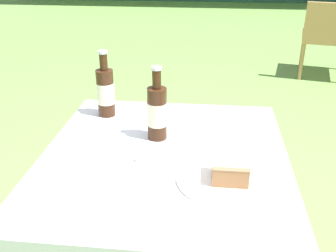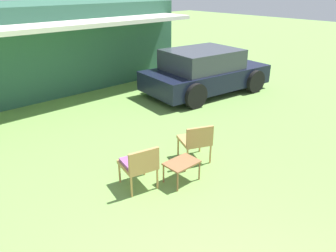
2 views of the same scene
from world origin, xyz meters
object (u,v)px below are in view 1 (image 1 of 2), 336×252
cola_bottle_near (157,112)px  patio_table (165,174)px  cake_on_plate (224,175)px  wicker_chair_cushioned (330,33)px  cola_bottle_far (106,91)px

cola_bottle_near → patio_table: bearing=-71.5°
patio_table → cola_bottle_near: cola_bottle_near is taller
cake_on_plate → patio_table: bearing=143.6°
wicker_chair_cushioned → cola_bottle_far: size_ratio=3.16×
patio_table → cake_on_plate: cake_on_plate is taller
wicker_chair_cushioned → patio_table: bearing=78.6°
patio_table → cola_bottle_far: (-0.25, 0.28, 0.17)m
patio_table → cola_bottle_far: bearing=132.2°
patio_table → cake_on_plate: (0.18, -0.13, 0.10)m
wicker_chair_cushioned → patio_table: 3.39m
cola_bottle_near → cola_bottle_far: (-0.21, 0.17, 0.00)m
cake_on_plate → cola_bottle_near: bearing=131.7°
wicker_chair_cushioned → patio_table: size_ratio=0.93×
wicker_chair_cushioned → patio_table: (-1.33, -3.12, 0.19)m
patio_table → cake_on_plate: bearing=-36.4°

